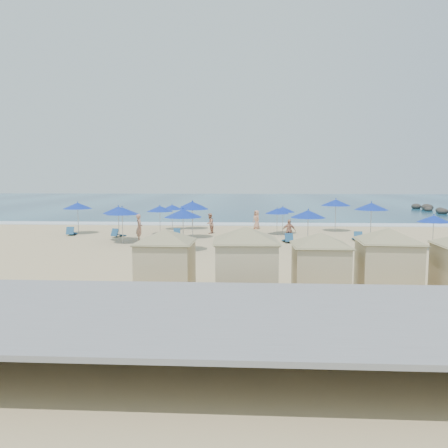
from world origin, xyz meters
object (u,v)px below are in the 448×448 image
(trash_bin, at_px, (375,262))
(cabana_0, at_px, (166,253))
(umbrella_2, at_px, (160,209))
(beachgoer_1, at_px, (210,223))
(cabana_3, at_px, (388,253))
(umbrella_4, at_px, (172,207))
(umbrella_5, at_px, (193,206))
(umbrella_9, at_px, (336,203))
(beachgoer_3, at_px, (256,220))
(umbrella_8, at_px, (308,214))
(umbrella_12, at_px, (192,204))
(umbrella_7, at_px, (283,209))
(cabana_1, at_px, (246,254))
(beachgoer_0, at_px, (139,228))
(beachgoer_2, at_px, (289,231))
(umbrella_6, at_px, (183,213))
(umbrella_0, at_px, (78,206))
(umbrella_13, at_px, (277,211))
(umbrella_10, at_px, (371,206))
(cabana_2, at_px, (320,256))
(umbrella_11, at_px, (434,219))
(umbrella_3, at_px, (122,211))
(umbrella_1, at_px, (118,210))

(trash_bin, xyz_separation_m, cabana_0, (-9.00, -4.57, 1.11))
(umbrella_2, bearing_deg, beachgoer_1, 12.02)
(cabana_3, relative_size, umbrella_4, 2.03)
(umbrella_5, xyz_separation_m, beachgoer_1, (1.02, 2.60, -1.55))
(umbrella_9, xyz_separation_m, beachgoer_3, (-6.41, 1.36, -1.55))
(umbrella_8, xyz_separation_m, beachgoer_1, (-6.68, 7.07, -1.35))
(umbrella_12, bearing_deg, umbrella_7, -20.13)
(cabana_1, bearing_deg, umbrella_8, 72.00)
(umbrella_7, height_order, beachgoer_0, umbrella_7)
(umbrella_12, height_order, beachgoer_3, umbrella_12)
(cabana_0, distance_m, umbrella_9, 22.49)
(trash_bin, distance_m, beachgoer_2, 9.50)
(umbrella_7, xyz_separation_m, beachgoer_2, (0.03, -4.78, -1.11))
(umbrella_4, distance_m, umbrella_6, 11.14)
(umbrella_9, relative_size, beachgoer_1, 1.71)
(umbrella_0, relative_size, umbrella_8, 1.02)
(umbrella_8, relative_size, umbrella_13, 1.18)
(umbrella_13, distance_m, beachgoer_0, 10.52)
(beachgoer_1, bearing_deg, umbrella_8, 58.51)
(cabana_0, xyz_separation_m, cabana_3, (8.20, 0.22, 0.05))
(umbrella_0, xyz_separation_m, umbrella_5, (9.26, -1.89, 0.15))
(umbrella_10, distance_m, beachgoer_0, 16.45)
(umbrella_0, bearing_deg, cabana_2, -47.48)
(cabana_0, bearing_deg, beachgoer_3, 79.92)
(umbrella_11, bearing_deg, umbrella_3, 174.89)
(umbrella_9, xyz_separation_m, beachgoer_2, (-4.38, -6.50, -1.57))
(cabana_1, bearing_deg, umbrella_13, 82.77)
(beachgoer_2, bearing_deg, umbrella_9, 59.79)
(cabana_3, bearing_deg, beachgoer_2, 100.12)
(umbrella_8, relative_size, umbrella_12, 1.01)
(cabana_3, bearing_deg, umbrella_13, 99.49)
(cabana_1, distance_m, beachgoer_1, 18.90)
(cabana_2, bearing_deg, beachgoer_1, 107.33)
(cabana_1, xyz_separation_m, umbrella_11, (11.24, 11.44, 0.24))
(cabana_1, distance_m, umbrella_6, 11.06)
(umbrella_3, xyz_separation_m, beachgoer_0, (0.85, 1.12, -1.24))
(umbrella_1, height_order, umbrella_13, umbrella_1)
(beachgoer_2, bearing_deg, beachgoer_0, -177.36)
(umbrella_1, distance_m, beachgoer_1, 7.48)
(umbrella_12, bearing_deg, beachgoer_3, 3.39)
(umbrella_0, relative_size, umbrella_10, 0.94)
(umbrella_1, xyz_separation_m, umbrella_3, (0.61, -1.18, 0.03))
(umbrella_4, distance_m, beachgoer_1, 4.41)
(umbrella_12, xyz_separation_m, beachgoer_0, (-2.75, -7.32, -1.19))
(umbrella_4, relative_size, umbrella_9, 0.80)
(umbrella_7, bearing_deg, beachgoer_0, -155.91)
(umbrella_9, bearing_deg, cabana_3, -95.78)
(umbrella_9, bearing_deg, umbrella_10, -69.74)
(beachgoer_1, distance_m, beachgoer_3, 4.98)
(cabana_0, relative_size, beachgoer_1, 2.70)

